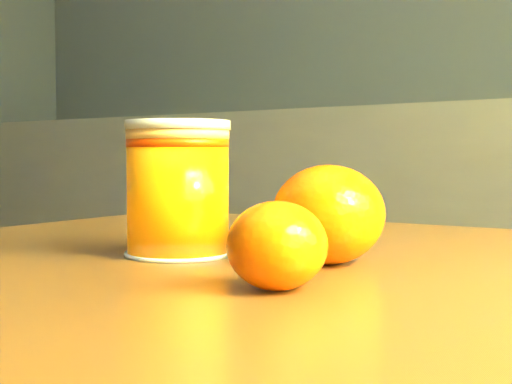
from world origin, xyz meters
The scene contains 4 objects.
kitchen_counter centered at (0.00, 1.45, 0.45)m, with size 3.15×0.60×0.90m, color #55565A.
juice_glass centered at (0.77, -0.02, 0.75)m, with size 0.08×0.08×0.10m.
orange_front centered at (0.88, 0.01, 0.74)m, with size 0.08×0.08×0.07m, color #FF6405.
orange_back centered at (0.90, -0.09, 0.73)m, with size 0.06×0.06×0.05m, color #FF6405.
Camera 1 is at (1.13, -0.40, 0.78)m, focal length 50.00 mm.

